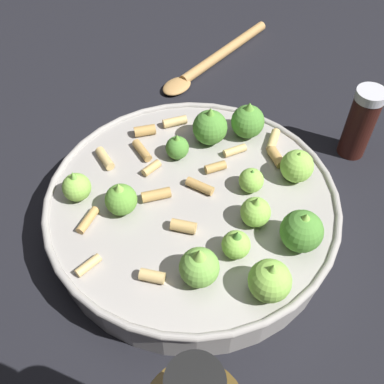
% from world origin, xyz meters
% --- Properties ---
extents(ground_plane, '(2.40, 2.40, 0.00)m').
position_xyz_m(ground_plane, '(0.00, 0.00, 0.00)').
color(ground_plane, black).
extents(cooking_pan, '(0.33, 0.33, 0.10)m').
position_xyz_m(cooking_pan, '(-0.00, -0.00, 0.03)').
color(cooking_pan, '#9E9993').
rests_on(cooking_pan, ground).
extents(pepper_shaker, '(0.04, 0.04, 0.10)m').
position_xyz_m(pepper_shaker, '(0.02, -0.25, 0.05)').
color(pepper_shaker, '#33140F').
rests_on(pepper_shaker, ground).
extents(wooden_spoon, '(0.13, 0.24, 0.02)m').
position_xyz_m(wooden_spoon, '(0.28, -0.16, 0.01)').
color(wooden_spoon, '#B2844C').
rests_on(wooden_spoon, ground).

